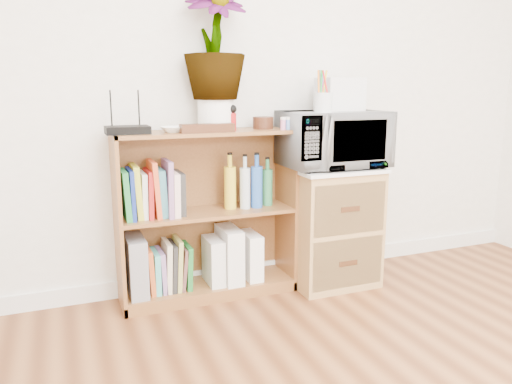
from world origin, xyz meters
TOP-DOWN VIEW (x-y plane):
  - skirting_board at (0.00, 2.24)m, footprint 4.00×0.02m
  - bookshelf at (-0.35, 2.10)m, footprint 1.00×0.30m
  - wicker_unit at (0.40, 2.02)m, footprint 0.50×0.45m
  - microwave at (0.40, 2.02)m, footprint 0.60×0.41m
  - pen_cup at (0.27, 1.91)m, footprint 0.10×0.10m
  - small_appliance at (0.46, 2.07)m, footprint 0.24×0.20m
  - router at (-0.77, 2.08)m, footprint 0.22×0.15m
  - white_bowl at (-0.54, 2.07)m, footprint 0.13×0.13m
  - plant_pot at (-0.28, 2.12)m, footprint 0.20×0.20m
  - potted_plant at (-0.28, 2.12)m, footprint 0.33×0.33m
  - trinket_box at (-0.37, 2.00)m, footprint 0.29×0.07m
  - kokeshi_doll at (-0.21, 2.06)m, footprint 0.04×0.04m
  - wooden_bowl at (-0.01, 2.11)m, footprint 0.12×0.12m
  - paint_jars at (0.11, 2.01)m, footprint 0.11×0.04m
  - file_box at (-0.76, 2.10)m, footprint 0.10×0.26m
  - magazine_holder_left at (-0.32, 2.09)m, footprint 0.08×0.21m
  - magazine_holder_mid at (-0.22, 2.09)m, footprint 0.10×0.26m
  - magazine_holder_right at (-0.09, 2.09)m, footprint 0.09×0.22m
  - cookbooks at (-0.65, 2.10)m, footprint 0.33×0.20m
  - liquor_bottles at (-0.10, 2.10)m, footprint 0.30×0.07m
  - lower_books at (-0.58, 2.10)m, footprint 0.25×0.19m

SIDE VIEW (x-z plane):
  - skirting_board at x=0.00m, z-range 0.00..0.10m
  - lower_books at x=-0.58m, z-range 0.05..0.34m
  - magazine_holder_left at x=-0.32m, z-range 0.07..0.34m
  - magazine_holder_right at x=-0.09m, z-range 0.07..0.34m
  - magazine_holder_mid at x=-0.22m, z-range 0.07..0.39m
  - file_box at x=-0.76m, z-range 0.07..0.39m
  - wicker_unit at x=0.40m, z-range 0.00..0.70m
  - bookshelf at x=-0.35m, z-range 0.00..0.95m
  - cookbooks at x=-0.65m, z-range 0.48..0.78m
  - liquor_bottles at x=-0.10m, z-range 0.49..0.81m
  - microwave at x=0.40m, z-range 0.72..1.05m
  - white_bowl at x=-0.54m, z-range 0.95..0.98m
  - router at x=-0.77m, z-range 0.95..0.99m
  - trinket_box at x=-0.37m, z-range 0.95..1.00m
  - paint_jars at x=0.11m, z-range 0.95..1.01m
  - wooden_bowl at x=-0.01m, z-range 0.95..1.02m
  - kokeshi_doll at x=-0.21m, z-range 0.95..1.04m
  - plant_pot at x=-0.28m, z-range 0.95..1.12m
  - pen_cup at x=0.27m, z-range 1.05..1.15m
  - small_appliance at x=0.46m, z-range 1.05..1.24m
  - potted_plant at x=-0.28m, z-range 1.12..1.71m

